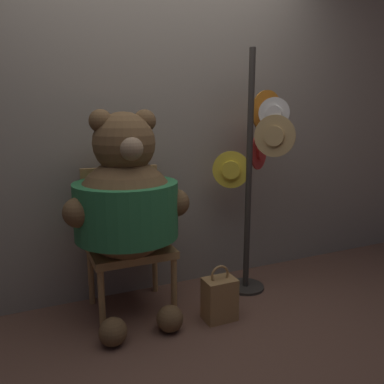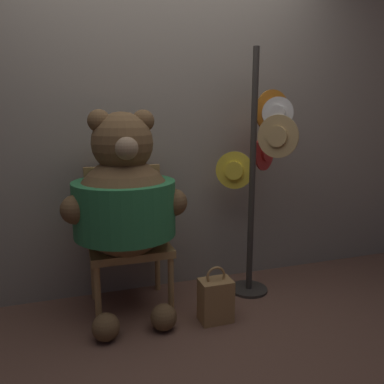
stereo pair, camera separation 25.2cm
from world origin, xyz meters
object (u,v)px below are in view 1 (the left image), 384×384
(teddy_bear, at_px, (127,203))
(hat_display_rack, at_px, (256,163))
(handbag_on_ground, at_px, (220,298))
(chair, at_px, (126,234))

(teddy_bear, xyz_separation_m, hat_display_rack, (0.97, 0.04, 0.20))
(hat_display_rack, xyz_separation_m, handbag_on_ground, (-0.45, -0.32, -0.82))
(chair, xyz_separation_m, hat_display_rack, (0.94, -0.12, 0.45))
(chair, bearing_deg, handbag_on_ground, -41.89)
(handbag_on_ground, bearing_deg, hat_display_rack, 34.88)
(hat_display_rack, distance_m, handbag_on_ground, 0.99)
(chair, relative_size, handbag_on_ground, 2.59)
(chair, distance_m, teddy_bear, 0.30)
(hat_display_rack, bearing_deg, handbag_on_ground, -145.12)
(chair, height_order, handbag_on_ground, chair)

